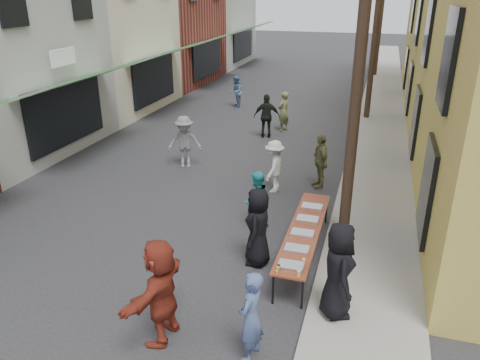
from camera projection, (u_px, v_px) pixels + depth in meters
The scene contains 27 objects.
ground at pixel (128, 279), 10.11m from camera, with size 120.00×120.00×0.00m, color #28282B.
sidewalk at pixel (381, 119), 22.03m from camera, with size 2.20×60.00×0.10m, color gray.
storefront_row at pixel (93, 22), 24.41m from camera, with size 8.00×37.00×9.00m.
utility_pole_near at pixel (360, 55), 9.89m from camera, with size 0.26×0.26×9.00m, color #2D2116.
utility_pole_mid at pixel (377, 19), 20.50m from camera, with size 0.26×0.26×9.00m, color #2D2116.
utility_pole_far at pixel (382, 8), 31.11m from camera, with size 0.26×0.26×9.00m, color #2D2116.
serving_table at pixel (304, 230), 10.63m from camera, with size 0.70×4.00×0.75m.
catering_tray_sausage at pixel (291, 266), 9.14m from camera, with size 0.50×0.33×0.08m, color maroon.
catering_tray_foil_b at pixel (297, 249), 9.72m from camera, with size 0.50×0.33×0.08m, color #B2B2B7.
catering_tray_buns at pixel (302, 234), 10.34m from camera, with size 0.50×0.33×0.08m, color tan.
catering_tray_foil_d at pixel (307, 220), 10.96m from camera, with size 0.50×0.33×0.08m, color #B2B2B7.
catering_tray_buns_end at pixel (312, 207), 11.58m from camera, with size 0.50×0.33×0.08m, color tan.
condiment_jar_a at pixel (276, 272), 8.94m from camera, with size 0.07×0.07×0.08m, color #A57F26.
condiment_jar_b at pixel (278, 270), 9.03m from camera, with size 0.07×0.07×0.08m, color #A57F26.
condiment_jar_c at pixel (279, 267), 9.11m from camera, with size 0.07×0.07×0.08m, color #A57F26.
cup_stack at pixel (299, 274), 8.86m from camera, with size 0.08×0.08×0.12m, color tan.
guest_front_a at pixel (258, 227), 10.36m from camera, with size 0.89×0.58×1.82m, color black.
guest_front_b at pixel (251, 317), 7.67m from camera, with size 0.61×0.40×1.67m, color #455785.
guest_front_c at pixel (256, 200), 11.94m from camera, with size 0.76×0.60×1.57m, color #2BAFB4.
guest_front_d at pixel (274, 167), 14.11m from camera, with size 1.05×0.60×1.62m, color silver.
guest_front_e at pixel (320, 161), 14.43m from camera, with size 1.01×0.42×1.72m, color olive.
guest_queue_back at pixel (161, 291), 8.07m from camera, with size 1.83×0.58×1.97m, color maroon.
server at pixel (338, 270), 8.54m from camera, with size 0.93×0.60×1.90m, color black.
passerby_left at pixel (185, 142), 16.03m from camera, with size 1.17×0.67×1.81m, color slate.
passerby_mid at pixel (267, 116), 19.19m from camera, with size 1.06×0.44×1.81m, color black.
passerby_right at pixel (284, 112), 20.08m from camera, with size 0.63×0.41×1.72m, color #636A3D.
passerby_far at pixel (236, 92), 24.08m from camera, with size 0.79×0.62×1.63m, color #5572A5.
Camera 1 is at (4.78, -7.45, 5.86)m, focal length 35.00 mm.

